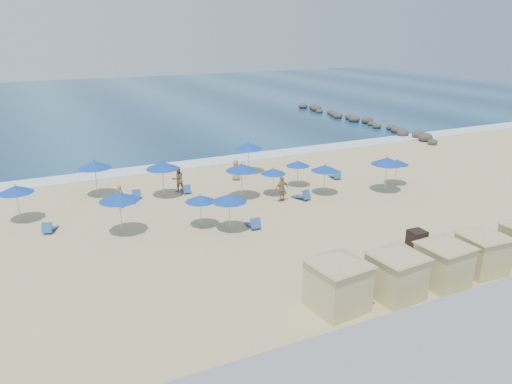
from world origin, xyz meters
The scene contains 33 objects.
ground centered at (0.00, 0.00, 0.00)m, with size 160.00×160.00×0.00m, color tan.
ocean centered at (0.00, 55.00, 0.03)m, with size 160.00×80.00×0.06m, color navy.
surf_line centered at (0.00, 15.50, 0.04)m, with size 160.00×2.50×0.08m, color white.
seawall centered at (0.00, -13.50, 0.65)m, with size 160.00×6.10×1.22m.
rock_jetty centered at (24.01, 24.90, 0.36)m, with size 2.56×26.66×0.96m.
trash_bin centered at (4.56, -5.84, 0.43)m, with size 0.85×0.85×0.85m, color black.
cabana_0 centered at (-3.07, -9.21, 1.65)m, with size 4.58×4.58×2.88m.
cabana_1 centered at (-0.22, -9.55, 1.57)m, with size 4.35×4.35×2.73m.
cabana_2 centered at (2.51, -9.63, 1.53)m, with size 4.26×4.26×2.68m.
cabana_3 centered at (5.11, -9.56, 1.49)m, with size 4.14×4.14×2.60m.
umbrella_0 centered at (-14.77, 7.53, 2.09)m, with size 2.11×2.11×2.41m.
umbrella_1 centered at (-9.57, 2.81, 2.29)m, with size 2.32×2.32×2.64m.
umbrella_2 centered at (-9.71, 10.38, 2.30)m, with size 2.33×2.33×2.66m.
umbrella_3 centered at (-5.12, 1.81, 1.81)m, with size 1.83×1.83×2.09m.
umbrella_4 centered at (-5.55, 8.17, 2.30)m, with size 2.33×2.33×2.65m.
umbrella_5 centered at (-0.75, 5.51, 2.24)m, with size 2.27×2.27×2.58m.
umbrella_6 centered at (-3.83, 0.50, 2.05)m, with size 2.08×2.08×2.37m.
umbrella_7 centered at (1.50, 5.12, 1.78)m, with size 1.80×1.80×2.05m.
umbrella_8 centered at (4.11, 6.16, 1.77)m, with size 1.79×1.79×2.04m.
umbrella_9 centered at (2.36, 10.99, 2.26)m, with size 2.29×2.29×2.61m.
umbrella_10 centered at (4.83, 3.69, 1.95)m, with size 1.98×1.98×2.25m.
umbrella_11 centered at (9.14, 2.25, 2.30)m, with size 2.33×2.33×2.65m.
umbrella_12 centered at (10.96, 3.23, 1.76)m, with size 1.79×1.79×2.03m.
beach_chair_0 centered at (-13.33, 5.00, 0.25)m, with size 1.04×1.42×0.71m.
beach_chair_1 centered at (-7.37, 8.84, 0.24)m, with size 0.60×1.29×0.70m.
beach_chair_2 centered at (-3.87, 8.36, 0.23)m, with size 0.64×1.26×0.67m.
beach_chair_3 centered at (-2.37, 0.32, 0.26)m, with size 0.72×1.40×0.74m.
beach_chair_4 centered at (2.91, 3.42, 0.27)m, with size 0.98×1.52×0.77m.
beach_chair_5 centered at (7.81, 6.53, 0.25)m, with size 0.83×1.40×0.72m.
beachgoer_0 centered at (-8.70, 7.24, 0.79)m, with size 0.58×0.38×1.58m, color #A57C5C.
beachgoer_1 centered at (-4.26, 8.89, 0.94)m, with size 0.91×0.71×1.88m, color #A57C5C.
beachgoer_2 centered at (1.43, 3.72, 0.89)m, with size 1.04×0.43×1.78m, color #A57C5C.
beachgoer_3 centered at (0.63, 9.61, 0.83)m, with size 0.81×0.52×1.65m, color #A57C5C.
Camera 1 is at (-14.34, -24.39, 11.42)m, focal length 35.00 mm.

